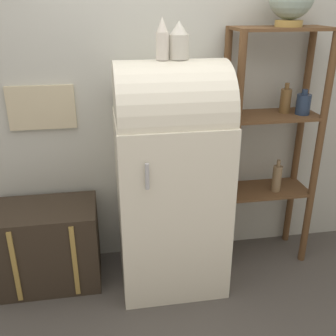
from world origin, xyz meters
TOP-DOWN VIEW (x-y plane):
  - ground_plane at (0.00, 0.00)m, footprint 12.00×12.00m
  - wall_back at (-0.00, 0.57)m, footprint 7.00×0.09m
  - refrigerator at (-0.00, 0.22)m, footprint 0.69×0.68m
  - suitcase_trunk at (-0.84, 0.29)m, footprint 0.67×0.44m
  - shelf_unit at (0.75, 0.36)m, footprint 0.64×0.33m
  - vase_left at (-0.05, 0.21)m, footprint 0.07×0.07m
  - vase_center at (0.05, 0.23)m, footprint 0.12×0.12m

SIDE VIEW (x-z plane):
  - ground_plane at x=0.00m, z-range 0.00..0.00m
  - suitcase_trunk at x=-0.84m, z-range 0.00..0.58m
  - refrigerator at x=0.00m, z-range 0.03..1.56m
  - shelf_unit at x=0.75m, z-range 0.12..1.82m
  - wall_back at x=0.00m, z-range 0.00..2.70m
  - vase_center at x=0.05m, z-range 1.52..1.74m
  - vase_left at x=-0.05m, z-range 1.52..1.76m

